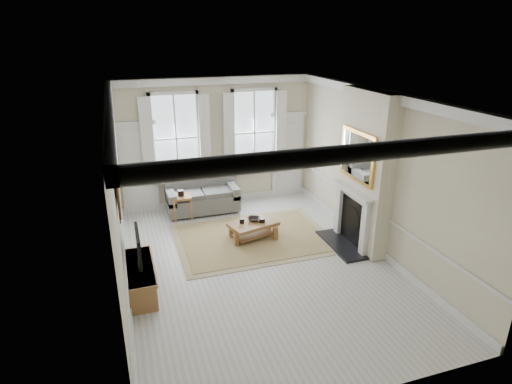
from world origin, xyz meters
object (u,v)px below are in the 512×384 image
object	(u,v)px
coffee_table	(253,226)
tv_stand	(141,278)
side_table	(181,200)
sofa	(202,198)

from	to	relation	value
coffee_table	tv_stand	world-z (taller)	tv_stand
side_table	coffee_table	world-z (taller)	side_table
sofa	tv_stand	size ratio (longest dim) A/B	1.27
side_table	coffee_table	bearing A→B (deg)	-50.90
side_table	coffee_table	distance (m)	2.17
side_table	sofa	bearing A→B (deg)	25.74
coffee_table	tv_stand	distance (m)	2.93
sofa	tv_stand	bearing A→B (deg)	-118.51
sofa	side_table	xyz separation A→B (m)	(-0.59, -0.28, 0.14)
coffee_table	tv_stand	size ratio (longest dim) A/B	0.83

